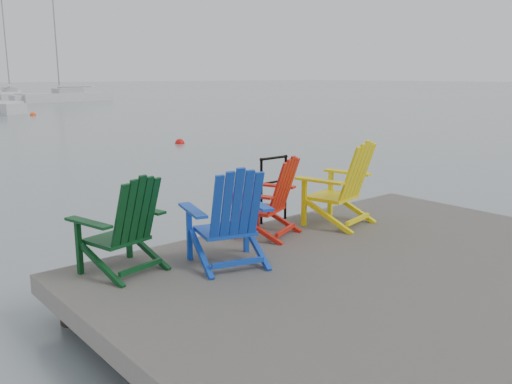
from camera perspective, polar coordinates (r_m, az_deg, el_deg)
ground at (r=5.95m, az=16.24°, el=-12.83°), size 400.00×400.00×0.00m
dock at (r=5.81m, az=16.45°, el=-9.72°), size 6.00×5.00×1.40m
handrail at (r=7.35m, az=1.87°, el=1.00°), size 0.48×0.04×0.90m
chair_green at (r=5.60m, az=-13.70°, el=-3.30°), size 0.91×0.86×1.00m
chair_blue at (r=5.63m, az=-2.82°, el=-2.58°), size 0.99×0.94×1.06m
chair_red at (r=6.69m, az=1.44°, el=-0.48°), size 0.96×0.92×0.99m
chair_yellow at (r=7.27m, az=9.06°, el=0.92°), size 1.02×0.96×1.12m
sailboat_mid at (r=63.03m, az=-24.44°, el=9.21°), size 4.49×8.66×11.58m
sailboat_far at (r=55.62m, az=-19.50°, el=9.34°), size 8.66×3.20×11.68m
buoy_a at (r=20.22m, az=-8.02°, el=5.07°), size 0.36×0.36×0.36m
buoy_c at (r=36.88m, az=-22.42°, el=7.46°), size 0.38×0.38×0.38m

